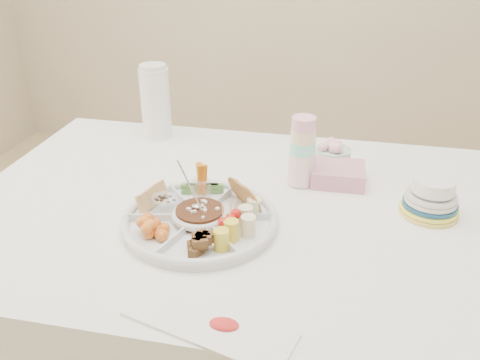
% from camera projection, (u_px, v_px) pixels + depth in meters
% --- Properties ---
extents(dining_table, '(1.52, 1.02, 0.76)m').
position_uv_depth(dining_table, '(245.00, 314.00, 1.52)').
color(dining_table, white).
rests_on(dining_table, floor).
extents(party_tray, '(0.46, 0.46, 0.04)m').
position_uv_depth(party_tray, '(200.00, 217.00, 1.25)').
color(party_tray, white).
rests_on(party_tray, dining_table).
extents(bean_dip, '(0.14, 0.14, 0.04)m').
position_uv_depth(bean_dip, '(200.00, 215.00, 1.25)').
color(bean_dip, '#563515').
rests_on(bean_dip, party_tray).
extents(tortillas, '(0.13, 0.13, 0.07)m').
position_uv_depth(tortillas, '(245.00, 196.00, 1.30)').
color(tortillas, '#A0673C').
rests_on(tortillas, party_tray).
extents(carrot_cucumber, '(0.12, 0.12, 0.09)m').
position_uv_depth(carrot_cucumber, '(202.00, 178.00, 1.35)').
color(carrot_cucumber, '#CD6A0F').
rests_on(carrot_cucumber, party_tray).
extents(pita_raisins, '(0.12, 0.12, 0.05)m').
position_uv_depth(pita_raisins, '(157.00, 197.00, 1.30)').
color(pita_raisins, '#E4C083').
rests_on(pita_raisins, party_tray).
extents(cherries, '(0.15, 0.15, 0.05)m').
position_uv_depth(cherries, '(150.00, 228.00, 1.19)').
color(cherries, orange).
rests_on(cherries, party_tray).
extents(granola_chunks, '(0.11, 0.11, 0.04)m').
position_uv_depth(granola_chunks, '(197.00, 243.00, 1.13)').
color(granola_chunks, brown).
rests_on(granola_chunks, party_tray).
extents(banana_tomato, '(0.14, 0.14, 0.09)m').
position_uv_depth(banana_tomato, '(246.00, 218.00, 1.18)').
color(banana_tomato, '#DDD46D').
rests_on(banana_tomato, party_tray).
extents(cup_stack, '(0.08, 0.08, 0.21)m').
position_uv_depth(cup_stack, '(302.00, 151.00, 1.41)').
color(cup_stack, silver).
rests_on(cup_stack, dining_table).
extents(thermos, '(0.12, 0.12, 0.26)m').
position_uv_depth(thermos, '(155.00, 101.00, 1.72)').
color(thermos, white).
rests_on(thermos, dining_table).
extents(flower_bowl, '(0.11, 0.11, 0.08)m').
position_uv_depth(flower_bowl, '(333.00, 153.00, 1.55)').
color(flower_bowl, '#A4DCC2').
rests_on(flower_bowl, dining_table).
extents(napkin_stack, '(0.15, 0.13, 0.05)m').
position_uv_depth(napkin_stack, '(338.00, 174.00, 1.46)').
color(napkin_stack, '#CE889E').
rests_on(napkin_stack, dining_table).
extents(plate_stack, '(0.16, 0.16, 0.10)m').
position_uv_depth(plate_stack, '(431.00, 197.00, 1.29)').
color(plate_stack, gold).
rests_on(plate_stack, dining_table).
extents(placemat, '(0.35, 0.20, 0.01)m').
position_uv_depth(placemat, '(209.00, 324.00, 0.95)').
color(placemat, white).
rests_on(placemat, dining_table).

